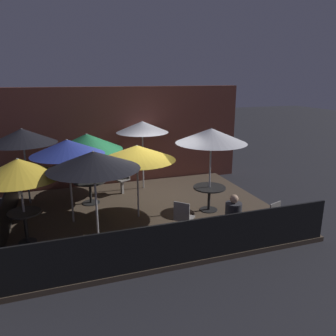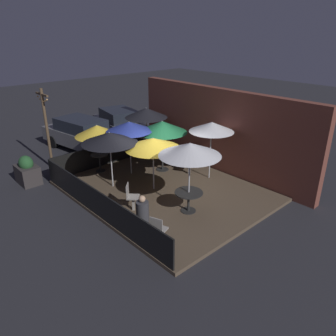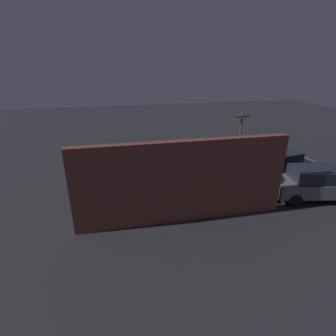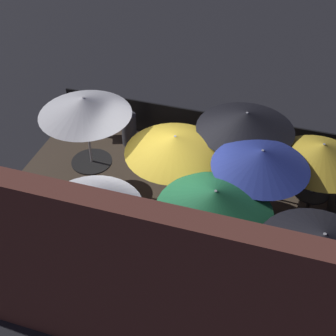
{
  "view_description": "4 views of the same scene",
  "coord_description": "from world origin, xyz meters",
  "px_view_note": "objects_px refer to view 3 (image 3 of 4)",
  "views": [
    {
      "loc": [
        -2.27,
        -8.56,
        3.89
      ],
      "look_at": [
        0.71,
        0.15,
        1.33
      ],
      "focal_mm": 35.0,
      "sensor_mm": 36.0,
      "label": 1
    },
    {
      "loc": [
        8.37,
        -7.45,
        5.8
      ],
      "look_at": [
        0.1,
        0.11,
        1.0
      ],
      "focal_mm": 35.0,
      "sensor_mm": 36.0,
      "label": 2
    },
    {
      "loc": [
        2.73,
        12.59,
        6.41
      ],
      "look_at": [
        -0.15,
        -0.47,
        0.97
      ],
      "focal_mm": 28.0,
      "sensor_mm": 36.0,
      "label": 3
    },
    {
      "loc": [
        -2.41,
        6.95,
        7.67
      ],
      "look_at": [
        -0.1,
        -0.43,
        1.13
      ],
      "focal_mm": 50.0,
      "sensor_mm": 36.0,
      "label": 4
    }
  ],
  "objects_px": {
    "patio_umbrella_4": "(205,147)",
    "patio_umbrella_6": "(241,156)",
    "patio_chair_1": "(154,165)",
    "light_post": "(240,137)",
    "parked_car_0": "(275,165)",
    "patio_umbrella_0": "(202,158)",
    "dining_table_0": "(200,183)",
    "patio_umbrella_5": "(172,152)",
    "dining_table_1": "(134,176)",
    "patio_chair_0": "(119,165)",
    "patron_0": "(135,165)",
    "patio_chair_2": "(181,191)",
    "dining_table_2": "(216,165)",
    "patio_umbrella_1": "(132,147)",
    "patio_umbrella_3": "(189,143)",
    "patio_umbrella_2": "(217,146)",
    "parked_car_1": "(313,183)",
    "planter_box": "(217,153)"
  },
  "relations": [
    {
      "from": "patio_umbrella_5",
      "to": "planter_box",
      "type": "distance_m",
      "value": 5.35
    },
    {
      "from": "dining_table_0",
      "to": "patron_0",
      "type": "xyz_separation_m",
      "value": [
        2.99,
        -3.45,
        -0.09
      ]
    },
    {
      "from": "patio_umbrella_4",
      "to": "parked_car_1",
      "type": "distance_m",
      "value": 5.66
    },
    {
      "from": "patio_umbrella_4",
      "to": "patio_chair_0",
      "type": "relative_size",
      "value": 2.5
    },
    {
      "from": "patio_chair_0",
      "to": "patron_0",
      "type": "relative_size",
      "value": 0.81
    },
    {
      "from": "patio_umbrella_4",
      "to": "patio_umbrella_6",
      "type": "height_order",
      "value": "patio_umbrella_6"
    },
    {
      "from": "patio_umbrella_1",
      "to": "parked_car_1",
      "type": "bearing_deg",
      "value": 159.72
    },
    {
      "from": "patio_umbrella_2",
      "to": "dining_table_0",
      "type": "height_order",
      "value": "patio_umbrella_2"
    },
    {
      "from": "patio_chair_0",
      "to": "patio_chair_1",
      "type": "height_order",
      "value": "patio_chair_1"
    },
    {
      "from": "patron_0",
      "to": "patio_umbrella_5",
      "type": "bearing_deg",
      "value": -158.58
    },
    {
      "from": "patio_umbrella_6",
      "to": "patio_chair_0",
      "type": "relative_size",
      "value": 2.59
    },
    {
      "from": "patio_umbrella_5",
      "to": "dining_table_1",
      "type": "relative_size",
      "value": 2.22
    },
    {
      "from": "patio_umbrella_0",
      "to": "patio_chair_1",
      "type": "xyz_separation_m",
      "value": [
        1.87,
        -3.05,
        -1.41
      ]
    },
    {
      "from": "parked_car_0",
      "to": "dining_table_0",
      "type": "bearing_deg",
      "value": 3.78
    },
    {
      "from": "patio_umbrella_1",
      "to": "patron_0",
      "type": "height_order",
      "value": "patio_umbrella_1"
    },
    {
      "from": "patio_umbrella_1",
      "to": "patio_umbrella_2",
      "type": "relative_size",
      "value": 1.18
    },
    {
      "from": "parked_car_0",
      "to": "dining_table_2",
      "type": "bearing_deg",
      "value": -25.18
    },
    {
      "from": "patio_chair_0",
      "to": "parked_car_1",
      "type": "height_order",
      "value": "parked_car_1"
    },
    {
      "from": "patio_chair_2",
      "to": "light_post",
      "type": "relative_size",
      "value": 0.27
    },
    {
      "from": "patio_umbrella_5",
      "to": "light_post",
      "type": "xyz_separation_m",
      "value": [
        -4.88,
        -1.87,
        0.04
      ]
    },
    {
      "from": "patio_umbrella_4",
      "to": "patio_umbrella_5",
      "type": "bearing_deg",
      "value": -7.37
    },
    {
      "from": "patio_umbrella_4",
      "to": "dining_table_0",
      "type": "bearing_deg",
      "value": 64.28
    },
    {
      "from": "dining_table_0",
      "to": "parked_car_0",
      "type": "relative_size",
      "value": 0.21
    },
    {
      "from": "dining_table_2",
      "to": "patio_umbrella_3",
      "type": "bearing_deg",
      "value": -15.06
    },
    {
      "from": "patio_umbrella_0",
      "to": "patio_umbrella_3",
      "type": "distance_m",
      "value": 2.5
    },
    {
      "from": "patio_umbrella_3",
      "to": "patio_chair_2",
      "type": "height_order",
      "value": "patio_umbrella_3"
    },
    {
      "from": "light_post",
      "to": "parked_car_0",
      "type": "relative_size",
      "value": 0.74
    },
    {
      "from": "patio_umbrella_6",
      "to": "patio_chair_1",
      "type": "height_order",
      "value": "patio_umbrella_6"
    },
    {
      "from": "dining_table_1",
      "to": "patio_chair_1",
      "type": "relative_size",
      "value": 0.98
    },
    {
      "from": "dining_table_0",
      "to": "patio_chair_0",
      "type": "height_order",
      "value": "patio_chair_0"
    },
    {
      "from": "patio_umbrella_4",
      "to": "parked_car_0",
      "type": "relative_size",
      "value": 0.47
    },
    {
      "from": "planter_box",
      "to": "parked_car_1",
      "type": "distance_m",
      "value": 6.73
    },
    {
      "from": "patio_umbrella_5",
      "to": "dining_table_1",
      "type": "bearing_deg",
      "value": -6.05
    },
    {
      "from": "patio_umbrella_4",
      "to": "patio_umbrella_2",
      "type": "bearing_deg",
      "value": -142.84
    },
    {
      "from": "light_post",
      "to": "patio_chair_1",
      "type": "bearing_deg",
      "value": 2.87
    },
    {
      "from": "planter_box",
      "to": "dining_table_0",
      "type": "bearing_deg",
      "value": 59.08
    },
    {
      "from": "dining_table_1",
      "to": "patio_chair_0",
      "type": "height_order",
      "value": "patio_chair_0"
    },
    {
      "from": "patron_0",
      "to": "patio_umbrella_4",
      "type": "bearing_deg",
      "value": -143.02
    },
    {
      "from": "dining_table_2",
      "to": "patio_chair_0",
      "type": "height_order",
      "value": "patio_chair_0"
    },
    {
      "from": "patio_umbrella_2",
      "to": "dining_table_0",
      "type": "relative_size",
      "value": 2.08
    },
    {
      "from": "patio_umbrella_0",
      "to": "patio_umbrella_4",
      "type": "bearing_deg",
      "value": -115.72
    },
    {
      "from": "patio_umbrella_0",
      "to": "parked_car_1",
      "type": "relative_size",
      "value": 0.52
    },
    {
      "from": "patio_chair_1",
      "to": "dining_table_2",
      "type": "bearing_deg",
      "value": 119.13
    },
    {
      "from": "patio_umbrella_5",
      "to": "dining_table_0",
      "type": "height_order",
      "value": "patio_umbrella_5"
    },
    {
      "from": "dining_table_2",
      "to": "patron_0",
      "type": "distance_m",
      "value": 4.88
    },
    {
      "from": "patio_umbrella_4",
      "to": "patio_chair_1",
      "type": "relative_size",
      "value": 2.36
    },
    {
      "from": "patio_chair_2",
      "to": "patio_umbrella_0",
      "type": "bearing_deg",
      "value": 0.0
    },
    {
      "from": "patio_chair_1",
      "to": "patio_umbrella_3",
      "type": "bearing_deg",
      "value": 118.89
    },
    {
      "from": "planter_box",
      "to": "patio_umbrella_6",
      "type": "bearing_deg",
      "value": 78.89
    },
    {
      "from": "patio_umbrella_5",
      "to": "patio_chair_1",
      "type": "height_order",
      "value": "patio_umbrella_5"
    }
  ]
}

